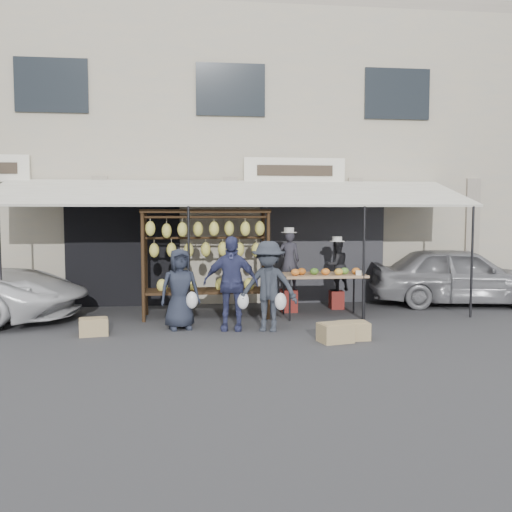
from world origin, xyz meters
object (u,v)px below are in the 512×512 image
(crate_near_a, at_px, (335,333))
(customer_mid, at_px, (231,283))
(vendor_right, at_px, (337,265))
(crate_far, at_px, (94,327))
(banana_rack, at_px, (206,242))
(vendor_left, at_px, (289,260))
(customer_left, at_px, (180,289))
(crate_near_b, at_px, (353,331))
(produce_table, at_px, (324,275))
(customer_right, at_px, (268,286))
(sedan, at_px, (459,276))

(crate_near_a, bearing_deg, customer_mid, 143.99)
(vendor_right, bearing_deg, crate_far, 6.25)
(banana_rack, height_order, customer_mid, banana_rack)
(vendor_left, height_order, customer_left, vendor_left)
(crate_near_a, distance_m, crate_far, 4.26)
(crate_near_b, bearing_deg, customer_left, 157.66)
(produce_table, distance_m, crate_near_b, 2.20)
(crate_near_b, bearing_deg, vendor_right, 80.51)
(vendor_left, xyz_separation_m, vendor_right, (1.14, 0.25, -0.14))
(vendor_left, distance_m, customer_right, 2.09)
(banana_rack, relative_size, crate_near_b, 5.18)
(vendor_left, xyz_separation_m, customer_left, (-2.34, -1.57, -0.37))
(produce_table, distance_m, vendor_left, 0.97)
(customer_left, xyz_separation_m, customer_right, (1.61, -0.36, 0.07))
(banana_rack, relative_size, produce_table, 1.53)
(crate_near_a, xyz_separation_m, crate_far, (-4.13, 1.04, -0.01))
(banana_rack, xyz_separation_m, crate_far, (-2.04, -1.46, -1.42))
(customer_left, distance_m, crate_near_a, 3.01)
(customer_left, bearing_deg, customer_right, -25.83)
(produce_table, xyz_separation_m, customer_left, (-2.94, -0.86, -0.12))
(customer_mid, xyz_separation_m, sedan, (5.53, 2.16, -0.18))
(customer_mid, xyz_separation_m, crate_near_b, (2.03, -1.05, -0.72))
(produce_table, relative_size, crate_near_a, 3.22)
(vendor_right, xyz_separation_m, crate_near_b, (-0.51, -3.04, -0.83))
(sedan, bearing_deg, crate_far, 116.11)
(banana_rack, height_order, customer_right, banana_rack)
(sedan, bearing_deg, crate_near_a, 140.93)
(vendor_left, bearing_deg, crate_far, 34.46)
(customer_mid, height_order, customer_right, customer_mid)
(vendor_left, bearing_deg, banana_rack, 22.16)
(crate_far, bearing_deg, customer_right, -0.24)
(banana_rack, bearing_deg, customer_left, -115.09)
(crate_far, bearing_deg, crate_near_a, -14.08)
(banana_rack, height_order, crate_near_a, banana_rack)
(customer_mid, distance_m, crate_near_b, 2.40)
(customer_left, xyz_separation_m, sedan, (6.47, 1.99, -0.06))
(crate_near_b, distance_m, crate_far, 4.58)
(produce_table, relative_size, sedan, 0.42)
(customer_left, distance_m, customer_mid, 0.96)
(vendor_left, bearing_deg, crate_near_b, 110.75)
(banana_rack, height_order, vendor_left, banana_rack)
(banana_rack, bearing_deg, vendor_right, 13.48)
(customer_left, bearing_deg, crate_near_b, -35.56)
(customer_left, relative_size, crate_near_a, 2.86)
(sedan, bearing_deg, customer_mid, 121.13)
(banana_rack, relative_size, sedan, 0.64)
(vendor_right, distance_m, customer_right, 2.88)
(produce_table, xyz_separation_m, crate_near_b, (0.03, -2.08, -0.72))
(vendor_left, xyz_separation_m, customer_right, (-0.73, -1.93, -0.30))
(customer_right, height_order, crate_near_a, customer_right)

